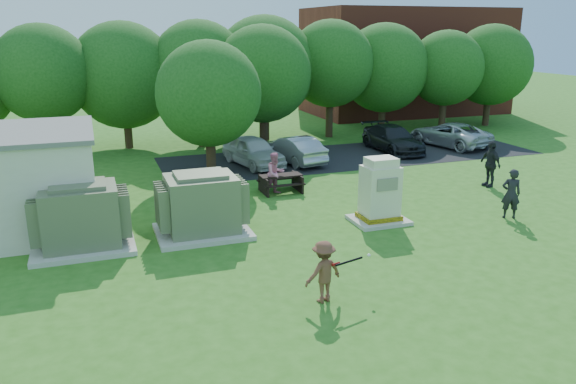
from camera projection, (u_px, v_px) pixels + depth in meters
name	position (u px, v px, depth m)	size (l,w,h in m)	color
ground	(337.00, 276.00, 15.32)	(120.00, 120.00, 0.00)	#2D6619
brick_building	(405.00, 61.00, 44.39)	(15.00, 8.00, 8.00)	maroon
parking_strip	(352.00, 156.00, 29.77)	(20.00, 6.00, 0.01)	#232326
transformer_left	(81.00, 218.00, 17.03)	(3.00, 2.40, 2.07)	beige
transformer_right	(202.00, 206.00, 18.21)	(3.00, 2.40, 2.07)	beige
generator_cabinet	(380.00, 194.00, 19.35)	(1.89, 1.54, 2.30)	beige
picnic_table	(281.00, 181.00, 23.08)	(1.71, 1.29, 0.73)	black
batter	(323.00, 272.00, 13.71)	(1.02, 0.59, 1.58)	brown
person_by_generator	(511.00, 194.00, 19.79)	(0.66, 0.43, 1.80)	black
person_at_picnic	(275.00, 173.00, 22.70)	(0.84, 0.65, 1.72)	pink
person_walking_right	(490.00, 164.00, 23.78)	(1.15, 0.48, 1.96)	#24242A
car_white	(253.00, 151.00, 27.53)	(1.71, 4.24, 1.44)	silver
car_silver_a	(294.00, 149.00, 28.07)	(1.45, 4.15, 1.37)	#AAABAF
car_dark	(393.00, 139.00, 30.74)	(1.93, 4.75, 1.38)	black
car_silver_b	(449.00, 134.00, 32.09)	(2.25, 4.88, 1.36)	silver
batting_equipment	(350.00, 261.00, 13.76)	(1.24, 0.52, 0.14)	black
tree_row	(231.00, 72.00, 31.44)	(41.30, 13.30, 7.30)	#47301E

